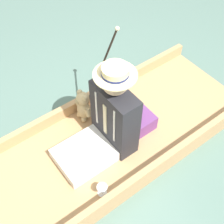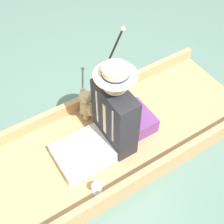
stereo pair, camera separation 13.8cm
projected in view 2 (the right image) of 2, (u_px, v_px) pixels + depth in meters
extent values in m
plane|color=slate|center=(111.00, 145.00, 3.13)|extent=(16.00, 16.00, 0.00)
cube|color=tan|center=(111.00, 142.00, 3.09)|extent=(1.10, 2.89, 0.11)
cube|color=tan|center=(143.00, 176.00, 2.71)|extent=(0.06, 2.89, 0.13)
cube|color=tan|center=(85.00, 101.00, 3.27)|extent=(0.06, 2.89, 0.13)
cube|color=#6B3875|center=(137.00, 119.00, 3.09)|extent=(0.38, 0.26, 0.16)
cube|color=white|center=(83.00, 153.00, 2.87)|extent=(0.42, 0.50, 0.11)
cube|color=#232328|center=(115.00, 118.00, 2.77)|extent=(0.47, 0.21, 0.68)
cube|color=beige|center=(105.00, 119.00, 2.70)|extent=(0.04, 0.01, 0.37)
cube|color=white|center=(113.00, 127.00, 2.60)|extent=(0.02, 0.01, 0.41)
cube|color=white|center=(97.00, 107.00, 2.74)|extent=(0.02, 0.01, 0.41)
sphere|color=tan|center=(115.00, 82.00, 2.43)|extent=(0.22, 0.22, 0.22)
cylinder|color=beige|center=(115.00, 75.00, 2.37)|extent=(0.35, 0.35, 0.01)
cylinder|color=beige|center=(115.00, 71.00, 2.34)|extent=(0.21, 0.21, 0.07)
cylinder|color=navy|center=(115.00, 73.00, 2.36)|extent=(0.22, 0.22, 0.02)
ellipsoid|color=tan|center=(86.00, 108.00, 3.14)|extent=(0.16, 0.13, 0.23)
sphere|color=tan|center=(85.00, 97.00, 3.01)|extent=(0.13, 0.13, 0.13)
sphere|color=tan|center=(80.00, 100.00, 3.00)|extent=(0.05, 0.05, 0.05)
sphere|color=tan|center=(87.00, 96.00, 2.95)|extent=(0.06, 0.06, 0.06)
sphere|color=tan|center=(83.00, 90.00, 3.00)|extent=(0.06, 0.06, 0.06)
cylinder|color=tan|center=(90.00, 111.00, 3.07)|extent=(0.09, 0.06, 0.10)
cylinder|color=tan|center=(82.00, 100.00, 3.16)|extent=(0.09, 0.06, 0.10)
sphere|color=tan|center=(86.00, 117.00, 3.17)|extent=(0.06, 0.06, 0.06)
sphere|color=tan|center=(82.00, 112.00, 3.22)|extent=(0.06, 0.06, 0.06)
cylinder|color=silver|center=(97.00, 192.00, 2.68)|extent=(0.08, 0.08, 0.01)
cylinder|color=silver|center=(97.00, 190.00, 2.65)|extent=(0.01, 0.01, 0.07)
cone|color=silver|center=(97.00, 187.00, 2.61)|extent=(0.09, 0.09, 0.04)
cylinder|color=black|center=(103.00, 73.00, 3.03)|extent=(0.02, 0.45, 0.85)
sphere|color=beige|center=(123.00, 29.00, 2.77)|extent=(0.04, 0.04, 0.04)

